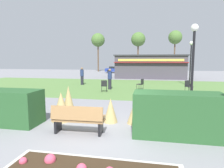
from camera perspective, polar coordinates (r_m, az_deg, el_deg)
name	(u,v)px	position (r m, az deg, el deg)	size (l,w,h in m)	color
ground_plane	(102,134)	(6.43, -2.97, -14.68)	(80.00, 80.00, 0.00)	gray
lawn_patch	(132,87)	(17.31, 5.99, -0.83)	(36.00, 12.00, 0.01)	#5B8442
park_bench	(78,119)	(6.39, -10.05, -10.36)	(1.72, 0.58, 0.95)	#9E7547
hedge_left	(6,107)	(8.28, -29.09, -5.96)	(2.64, 1.10, 1.29)	#28562B
hedge_right	(177,115)	(6.40, 18.84, -8.62)	(2.72, 1.10, 1.39)	#28562B
ornamental_grass_behind_left	(136,111)	(7.35, 7.04, -7.97)	(0.64, 0.64, 0.97)	tan
ornamental_grass_behind_right	(61,107)	(7.85, -14.88, -6.52)	(0.77, 0.77, 1.14)	tan
ornamental_grass_behind_center	(111,110)	(7.45, -0.42, -7.83)	(0.55, 0.55, 0.93)	tan
ornamental_grass_behind_far	(69,101)	(8.31, -12.79, -5.07)	(0.62, 0.62, 1.32)	tan
lamppost_mid	(193,56)	(10.15, 23.03, 7.67)	(0.36, 0.36, 4.10)	black
lamppost_far	(191,58)	(19.03, 22.40, 7.18)	(0.36, 0.36, 4.10)	black
trash_bin	(8,112)	(8.29, -28.47, -7.41)	(0.52, 0.52, 0.86)	#2D4233
food_kiosk	(150,66)	(26.74, 11.20, 5.19)	(9.21, 5.50, 3.08)	#47424C
cafe_chair_east	(104,85)	(14.43, -2.37, -0.29)	(0.54, 0.54, 0.89)	black
cafe_chair_center	(141,83)	(15.61, 8.64, 0.20)	(0.59, 0.59, 0.89)	black
cafe_chair_north	(188,85)	(15.29, 21.72, -0.38)	(0.62, 0.62, 0.89)	black
person_strolling	(82,76)	(18.82, -8.91, 2.38)	(0.34, 0.34, 1.69)	#23232D
person_standing	(110,79)	(15.69, -0.66, 1.53)	(0.34, 0.34, 1.69)	#23232D
parked_car_west_slot	(116,69)	(36.26, 1.34, 4.36)	(4.21, 2.07, 1.20)	navy
tree_left_bg	(138,40)	(39.12, 7.82, 12.95)	(2.80, 2.80, 7.87)	brown
tree_right_bg	(175,38)	(42.78, 18.29, 12.96)	(2.80, 2.80, 8.49)	brown
tree_center_bg	(98,40)	(40.90, -4.18, 12.84)	(2.80, 2.80, 7.95)	brown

